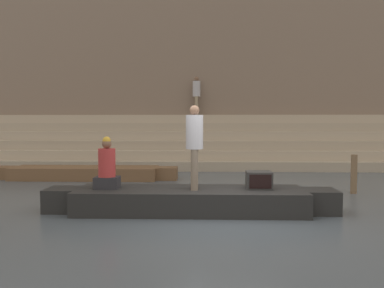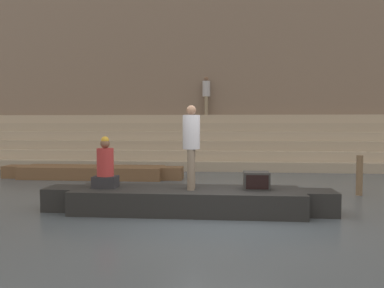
{
  "view_description": "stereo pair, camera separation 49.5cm",
  "coord_description": "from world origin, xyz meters",
  "px_view_note": "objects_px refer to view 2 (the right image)",
  "views": [
    {
      "loc": [
        -0.42,
        -7.33,
        1.9
      ],
      "look_at": [
        -0.73,
        1.84,
        1.4
      ],
      "focal_mm": 35.0,
      "sensor_mm": 36.0,
      "label": 1
    },
    {
      "loc": [
        0.07,
        -7.3,
        1.9
      ],
      "look_at": [
        -0.73,
        1.84,
        1.4
      ],
      "focal_mm": 35.0,
      "sensor_mm": 36.0,
      "label": 2
    }
  ],
  "objects_px": {
    "person_standing": "(191,141)",
    "person_on_steps": "(206,93)",
    "tv_set": "(256,181)",
    "mooring_post": "(359,175)",
    "rowboat_main": "(187,200)",
    "person_rowing": "(105,167)",
    "moored_boat_shore": "(93,172)"
  },
  "relations": [
    {
      "from": "person_rowing",
      "to": "tv_set",
      "type": "relative_size",
      "value": 2.07
    },
    {
      "from": "moored_boat_shore",
      "to": "mooring_post",
      "type": "relative_size",
      "value": 5.95
    },
    {
      "from": "person_standing",
      "to": "tv_set",
      "type": "bearing_deg",
      "value": -9.71
    },
    {
      "from": "rowboat_main",
      "to": "moored_boat_shore",
      "type": "bearing_deg",
      "value": 128.11
    },
    {
      "from": "person_rowing",
      "to": "mooring_post",
      "type": "height_order",
      "value": "person_rowing"
    },
    {
      "from": "person_rowing",
      "to": "mooring_post",
      "type": "bearing_deg",
      "value": 12.71
    },
    {
      "from": "person_standing",
      "to": "person_rowing",
      "type": "relative_size",
      "value": 1.59
    },
    {
      "from": "rowboat_main",
      "to": "person_standing",
      "type": "distance_m",
      "value": 1.27
    },
    {
      "from": "tv_set",
      "to": "person_rowing",
      "type": "bearing_deg",
      "value": 177.26
    },
    {
      "from": "person_rowing",
      "to": "moored_boat_shore",
      "type": "height_order",
      "value": "person_rowing"
    },
    {
      "from": "rowboat_main",
      "to": "person_rowing",
      "type": "xyz_separation_m",
      "value": [
        -1.8,
        0.01,
        0.68
      ]
    },
    {
      "from": "moored_boat_shore",
      "to": "mooring_post",
      "type": "distance_m",
      "value": 8.49
    },
    {
      "from": "rowboat_main",
      "to": "person_standing",
      "type": "xyz_separation_m",
      "value": [
        0.09,
        -0.06,
        1.26
      ]
    },
    {
      "from": "person_standing",
      "to": "tv_set",
      "type": "distance_m",
      "value": 1.62
    },
    {
      "from": "person_standing",
      "to": "moored_boat_shore",
      "type": "bearing_deg",
      "value": 115.51
    },
    {
      "from": "rowboat_main",
      "to": "person_rowing",
      "type": "relative_size",
      "value": 5.55
    },
    {
      "from": "moored_boat_shore",
      "to": "person_on_steps",
      "type": "xyz_separation_m",
      "value": [
        3.71,
        5.1,
        3.12
      ]
    },
    {
      "from": "moored_boat_shore",
      "to": "rowboat_main",
      "type": "bearing_deg",
      "value": -45.74
    },
    {
      "from": "tv_set",
      "to": "person_on_steps",
      "type": "bearing_deg",
      "value": 95.62
    },
    {
      "from": "moored_boat_shore",
      "to": "person_standing",
      "type": "bearing_deg",
      "value": -45.38
    },
    {
      "from": "person_rowing",
      "to": "mooring_post",
      "type": "relative_size",
      "value": 1.06
    },
    {
      "from": "person_standing",
      "to": "person_on_steps",
      "type": "xyz_separation_m",
      "value": [
        -0.16,
        9.8,
        1.81
      ]
    },
    {
      "from": "person_standing",
      "to": "rowboat_main",
      "type": "bearing_deg",
      "value": 135.57
    },
    {
      "from": "person_rowing",
      "to": "moored_boat_shore",
      "type": "distance_m",
      "value": 5.08
    },
    {
      "from": "moored_boat_shore",
      "to": "person_on_steps",
      "type": "height_order",
      "value": "person_on_steps"
    },
    {
      "from": "rowboat_main",
      "to": "moored_boat_shore",
      "type": "height_order",
      "value": "rowboat_main"
    },
    {
      "from": "person_rowing",
      "to": "rowboat_main",
      "type": "bearing_deg",
      "value": -7.55
    },
    {
      "from": "rowboat_main",
      "to": "mooring_post",
      "type": "distance_m",
      "value": 4.92
    },
    {
      "from": "person_standing",
      "to": "person_on_steps",
      "type": "bearing_deg",
      "value": 76.95
    },
    {
      "from": "rowboat_main",
      "to": "person_rowing",
      "type": "bearing_deg",
      "value": 178.7
    },
    {
      "from": "person_standing",
      "to": "person_rowing",
      "type": "height_order",
      "value": "person_standing"
    },
    {
      "from": "tv_set",
      "to": "mooring_post",
      "type": "bearing_deg",
      "value": 33.93
    }
  ]
}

